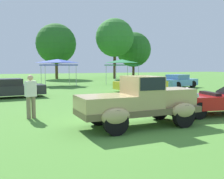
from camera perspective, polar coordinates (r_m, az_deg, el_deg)
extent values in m
plane|color=#4C8433|center=(9.08, 3.69, -7.76)|extent=(120.00, 120.00, 0.00)
cube|color=brown|center=(8.78, 5.87, -4.50)|extent=(4.18, 1.52, 0.20)
cube|color=tan|center=(9.39, 12.50, -1.62)|extent=(1.56, 1.12, 0.60)
ellipsoid|color=silver|center=(9.88, 16.20, -1.48)|extent=(0.17, 0.52, 0.68)
cube|color=tan|center=(8.75, 6.56, -0.44)|extent=(1.02, 1.39, 1.04)
cube|color=black|center=(8.73, 6.58, 1.52)|extent=(0.93, 1.43, 0.40)
cube|color=tan|center=(8.22, -1.25, -3.03)|extent=(1.83, 1.44, 0.48)
ellipsoid|color=tan|center=(10.07, 10.34, -3.30)|extent=(0.93, 0.38, 0.52)
ellipsoid|color=tan|center=(8.92, 15.54, -4.51)|extent=(0.93, 0.38, 0.52)
ellipsoid|color=tan|center=(8.93, -3.01, -4.31)|extent=(0.93, 0.38, 0.52)
ellipsoid|color=tan|center=(7.62, 0.84, -5.98)|extent=(0.93, 0.38, 0.52)
sphere|color=silver|center=(10.24, 14.83, -0.77)|extent=(0.18, 0.18, 0.18)
sphere|color=silver|center=(9.57, 18.11, -1.27)|extent=(0.18, 0.18, 0.18)
cylinder|color=black|center=(10.10, 10.33, -4.31)|extent=(0.76, 0.24, 0.76)
cylinder|color=black|center=(8.96, 15.51, -5.65)|extent=(0.76, 0.24, 0.76)
cylinder|color=black|center=(8.96, -3.01, -5.45)|extent=(0.76, 0.24, 0.76)
cylinder|color=black|center=(7.66, 0.83, -7.30)|extent=(0.76, 0.24, 0.76)
cube|color=red|center=(11.83, 22.43, -2.29)|extent=(4.70, 2.48, 0.52)
cube|color=black|center=(11.56, 20.73, -1.20)|extent=(0.49, 1.23, 0.28)
cylinder|color=black|center=(11.81, 14.73, -3.25)|extent=(0.66, 0.20, 0.66)
cylinder|color=black|center=(10.48, 18.59, -4.43)|extent=(0.66, 0.20, 0.66)
cube|color=#28282D|center=(17.73, -21.77, -0.10)|extent=(4.52, 2.07, 0.60)
cube|color=black|center=(17.67, -22.39, 1.49)|extent=(2.05, 1.61, 0.44)
cylinder|color=black|center=(17.17, -17.11, -0.72)|extent=(0.64, 0.22, 0.64)
cube|color=yellow|center=(20.80, 6.35, 0.99)|extent=(4.30, 2.00, 0.60)
cube|color=gold|center=(20.67, 5.98, 2.36)|extent=(1.94, 1.58, 0.44)
cylinder|color=black|center=(20.91, 10.38, 0.47)|extent=(0.64, 0.22, 0.64)
cylinder|color=black|center=(19.49, 4.52, 0.19)|extent=(0.64, 0.22, 0.64)
cube|color=#669EDB|center=(24.78, 14.41, 1.55)|extent=(4.12, 2.64, 0.60)
cube|color=#517EAF|center=(24.64, 14.22, 2.70)|extent=(2.00, 1.84, 0.44)
cylinder|color=black|center=(25.27, 17.37, 1.13)|extent=(0.64, 0.22, 0.64)
cylinder|color=black|center=(23.42, 14.20, 0.90)|extent=(0.64, 0.22, 0.64)
cylinder|color=#7F7056|center=(10.48, -17.89, -3.85)|extent=(0.16, 0.16, 0.86)
cylinder|color=#7F7056|center=(10.56, -16.88, -3.76)|extent=(0.16, 0.16, 0.86)
cube|color=silver|center=(10.43, -17.49, 0.16)|extent=(0.45, 0.35, 0.60)
sphere|color=tan|center=(10.40, -17.56, 2.46)|extent=(0.22, 0.22, 0.22)
cylinder|color=#B7B7BC|center=(28.80, -9.41, 3.19)|extent=(0.05, 0.05, 2.05)
cylinder|color=#B7B7BC|center=(25.90, -7.90, 2.98)|extent=(0.05, 0.05, 2.05)
cylinder|color=#B7B7BC|center=(28.27, -15.33, 3.04)|extent=(0.05, 0.05, 2.05)
cylinder|color=#B7B7BC|center=(25.31, -14.48, 2.81)|extent=(0.05, 0.05, 2.05)
cube|color=#2D429E|center=(27.01, -11.82, 5.30)|extent=(3.33, 3.33, 0.10)
pyramid|color=#2D429E|center=(27.01, -11.84, 6.19)|extent=(3.26, 3.26, 0.38)
cylinder|color=#B7B7BC|center=(29.46, 3.44, 3.30)|extent=(0.05, 0.05, 2.05)
cylinder|color=#B7B7BC|center=(27.14, 5.85, 3.11)|extent=(0.05, 0.05, 2.05)
cylinder|color=#B7B7BC|center=(28.41, -1.30, 3.23)|extent=(0.05, 0.05, 2.05)
cylinder|color=#B7B7BC|center=(26.00, 0.78, 3.04)|extent=(0.05, 0.05, 2.05)
cube|color=#1E703D|center=(27.70, 2.20, 5.40)|extent=(2.90, 2.90, 0.10)
pyramid|color=#1E703D|center=(27.71, 2.20, 6.27)|extent=(2.84, 2.84, 0.38)
cylinder|color=brown|center=(41.03, -12.12, 4.90)|extent=(0.44, 0.44, 3.69)
sphere|color=#286623|center=(41.16, -12.21, 9.82)|extent=(6.13, 6.13, 6.13)
cylinder|color=#47331E|center=(40.34, 0.59, 5.73)|extent=(0.44, 0.44, 4.70)
sphere|color=#337A2D|center=(40.57, 0.59, 11.33)|extent=(5.86, 5.86, 5.86)
cylinder|color=brown|center=(46.03, 4.74, 4.71)|extent=(0.44, 0.44, 3.18)
sphere|color=#286623|center=(46.11, 4.77, 8.75)|extent=(6.06, 6.06, 6.06)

